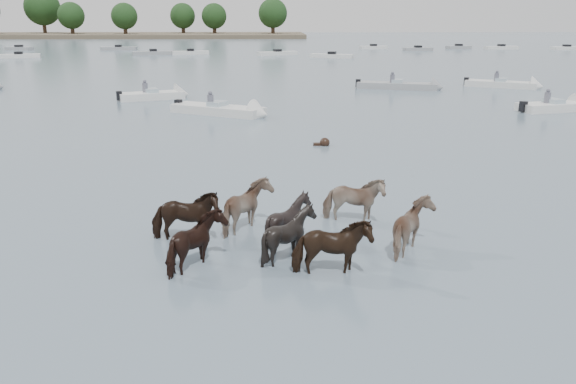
{
  "coord_description": "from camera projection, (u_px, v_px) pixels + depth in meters",
  "views": [
    {
      "loc": [
        1.5,
        -12.05,
        5.38
      ],
      "look_at": [
        1.87,
        1.81,
        1.1
      ],
      "focal_mm": 35.53,
      "sensor_mm": 36.0,
      "label": 1
    }
  ],
  "objects": [
    {
      "name": "ground",
      "position": [
        209.0,
        262.0,
        13.06
      ],
      "size": [
        400.0,
        400.0,
        0.0
      ],
      "primitive_type": "plane",
      "color": "#4A5F6B",
      "rests_on": "ground"
    },
    {
      "name": "shoreline",
      "position": [
        9.0,
        35.0,
        154.45
      ],
      "size": [
        160.0,
        30.0,
        1.0
      ],
      "primitive_type": "cube",
      "color": "#4C4233",
      "rests_on": "ground"
    },
    {
      "name": "pony_herd",
      "position": [
        288.0,
        225.0,
        13.72
      ],
      "size": [
        7.07,
        4.26,
        1.45
      ],
      "color": "black",
      "rests_on": "ground"
    },
    {
      "name": "swimming_pony",
      "position": [
        324.0,
        143.0,
        24.83
      ],
      "size": [
        0.72,
        0.44,
        0.44
      ],
      "color": "black",
      "rests_on": "ground"
    },
    {
      "name": "motorboat_a",
      "position": [
        162.0,
        95.0,
        38.95
      ],
      "size": [
        4.96,
        3.27,
        1.92
      ],
      "rotation": [
        0.0,
        0.0,
        0.39
      ],
      "color": "silver",
      "rests_on": "ground"
    },
    {
      "name": "motorboat_b",
      "position": [
        230.0,
        111.0,
        32.46
      ],
      "size": [
        6.09,
        4.31,
        1.92
      ],
      "rotation": [
        0.0,
        0.0,
        -0.5
      ],
      "color": "silver",
      "rests_on": "ground"
    },
    {
      "name": "motorboat_c",
      "position": [
        408.0,
        86.0,
        44.06
      ],
      "size": [
        6.74,
        3.44,
        1.92
      ],
      "rotation": [
        0.0,
        0.0,
        -0.3
      ],
      "color": "gray",
      "rests_on": "ground"
    },
    {
      "name": "motorboat_d",
      "position": [
        563.0,
        107.0,
        34.07
      ],
      "size": [
        4.9,
        2.74,
        1.92
      ],
      "rotation": [
        0.0,
        0.0,
        0.26
      ],
      "color": "silver",
      "rests_on": "ground"
    },
    {
      "name": "motorboat_e",
      "position": [
        511.0,
        85.0,
        44.89
      ],
      "size": [
        5.86,
        4.19,
        1.92
      ],
      "rotation": [
        0.0,
        0.0,
        -0.5
      ],
      "color": "silver",
      "rests_on": "ground"
    },
    {
      "name": "distant_flotilla",
      "position": [
        263.0,
        50.0,
        90.0
      ],
      "size": [
        108.96,
        25.16,
        0.93
      ],
      "color": "silver",
      "rests_on": "ground"
    }
  ]
}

